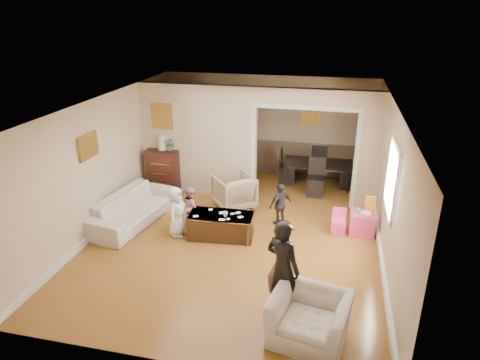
% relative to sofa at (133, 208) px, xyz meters
% --- Properties ---
extents(floor, '(7.00, 7.00, 0.00)m').
position_rel_sofa_xyz_m(floor, '(2.22, 0.05, -0.32)').
color(floor, '#9D6428').
rests_on(floor, ground).
extents(partition_left, '(2.75, 0.18, 2.60)m').
position_rel_sofa_xyz_m(partition_left, '(0.84, 1.85, 0.98)').
color(partition_left, beige).
rests_on(partition_left, ground).
extents(partition_right, '(0.55, 0.18, 2.60)m').
position_rel_sofa_xyz_m(partition_right, '(4.69, 1.85, 0.98)').
color(partition_right, beige).
rests_on(partition_right, ground).
extents(partition_header, '(2.22, 0.18, 0.35)m').
position_rel_sofa_xyz_m(partition_header, '(3.32, 1.85, 2.11)').
color(partition_header, beige).
rests_on(partition_header, partition_right).
extents(window_pane, '(0.03, 0.95, 1.10)m').
position_rel_sofa_xyz_m(window_pane, '(4.95, -0.35, 1.23)').
color(window_pane, white).
rests_on(window_pane, ground).
extents(framed_art_partition, '(0.45, 0.03, 0.55)m').
position_rel_sofa_xyz_m(framed_art_partition, '(0.02, 1.75, 1.53)').
color(framed_art_partition, brown).
rests_on(framed_art_partition, partition_left).
extents(framed_art_sofa_wall, '(0.03, 0.55, 0.40)m').
position_rel_sofa_xyz_m(framed_art_sofa_wall, '(-0.49, -0.55, 1.48)').
color(framed_art_sofa_wall, brown).
extents(framed_art_alcove, '(0.45, 0.03, 0.55)m').
position_rel_sofa_xyz_m(framed_art_alcove, '(3.32, 3.49, 1.38)').
color(framed_art_alcove, brown).
extents(sofa, '(1.20, 2.29, 0.64)m').
position_rel_sofa_xyz_m(sofa, '(0.00, 0.00, 0.00)').
color(sofa, silver).
rests_on(sofa, ground).
extents(armchair_back, '(1.13, 1.14, 0.74)m').
position_rel_sofa_xyz_m(armchair_back, '(1.87, 1.18, 0.05)').
color(armchair_back, tan).
rests_on(armchair_back, ground).
extents(armchair_front, '(1.18, 1.07, 0.66)m').
position_rel_sofa_xyz_m(armchair_front, '(3.83, -2.63, 0.01)').
color(armchair_front, silver).
rests_on(armchair_front, ground).
extents(dresser, '(0.77, 0.44, 1.06)m').
position_rel_sofa_xyz_m(dresser, '(0.01, 1.69, 0.21)').
color(dresser, '#371710').
rests_on(dresser, ground).
extents(table_lamp, '(0.22, 0.22, 0.36)m').
position_rel_sofa_xyz_m(table_lamp, '(0.01, 1.69, 0.93)').
color(table_lamp, beige).
rests_on(table_lamp, dresser).
extents(potted_plant, '(0.29, 0.25, 0.32)m').
position_rel_sofa_xyz_m(potted_plant, '(0.21, 1.69, 0.91)').
color(potted_plant, '#36662D').
rests_on(potted_plant, dresser).
extents(coffee_table, '(1.30, 0.74, 0.47)m').
position_rel_sofa_xyz_m(coffee_table, '(1.94, -0.17, -0.08)').
color(coffee_table, '#3C2213').
rests_on(coffee_table, ground).
extents(coffee_cup, '(0.11, 0.11, 0.09)m').
position_rel_sofa_xyz_m(coffee_cup, '(2.04, -0.22, 0.20)').
color(coffee_cup, white).
rests_on(coffee_cup, coffee_table).
extents(play_table, '(0.49, 0.49, 0.46)m').
position_rel_sofa_xyz_m(play_table, '(4.63, 0.58, -0.09)').
color(play_table, '#E73C70').
rests_on(play_table, ground).
extents(cereal_box, '(0.20, 0.07, 0.30)m').
position_rel_sofa_xyz_m(cereal_box, '(4.75, 0.68, 0.29)').
color(cereal_box, yellow).
rests_on(cereal_box, play_table).
extents(cyan_cup, '(0.08, 0.08, 0.08)m').
position_rel_sofa_xyz_m(cyan_cup, '(4.53, 0.53, 0.18)').
color(cyan_cup, '#28A5C9').
rests_on(cyan_cup, play_table).
extents(toy_block, '(0.10, 0.08, 0.05)m').
position_rel_sofa_xyz_m(toy_block, '(4.51, 0.70, 0.17)').
color(toy_block, red).
rests_on(toy_block, play_table).
extents(play_bowl, '(0.21, 0.21, 0.05)m').
position_rel_sofa_xyz_m(play_bowl, '(4.68, 0.46, 0.17)').
color(play_bowl, white).
rests_on(play_bowl, play_table).
extents(dining_table, '(1.68, 0.95, 0.59)m').
position_rel_sofa_xyz_m(dining_table, '(3.61, 2.87, -0.03)').
color(dining_table, black).
rests_on(dining_table, ground).
extents(adult_person, '(0.66, 0.58, 1.52)m').
position_rel_sofa_xyz_m(adult_person, '(3.39, -2.16, 0.44)').
color(adult_person, black).
rests_on(adult_person, ground).
extents(child_kneel_a, '(0.36, 0.52, 1.01)m').
position_rel_sofa_xyz_m(child_kneel_a, '(1.09, -0.32, 0.19)').
color(child_kneel_a, white).
rests_on(child_kneel_a, ground).
extents(child_kneel_b, '(0.47, 0.51, 0.85)m').
position_rel_sofa_xyz_m(child_kneel_b, '(1.24, 0.13, 0.11)').
color(child_kneel_b, '#D5858A').
rests_on(child_kneel_b, ground).
extents(child_toddler, '(0.53, 0.53, 0.90)m').
position_rel_sofa_xyz_m(child_toddler, '(2.99, 0.58, 0.13)').
color(child_toddler, black).
rests_on(child_toddler, ground).
extents(craft_papers, '(0.97, 0.46, 0.00)m').
position_rel_sofa_xyz_m(craft_papers, '(1.98, -0.18, 0.15)').
color(craft_papers, white).
rests_on(craft_papers, coffee_table).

